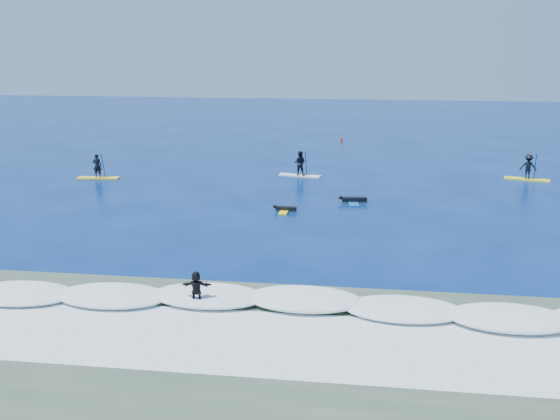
# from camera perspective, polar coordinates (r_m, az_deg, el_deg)

# --- Properties ---
(ground) EXTENTS (160.00, 160.00, 0.00)m
(ground) POSITION_cam_1_polar(r_m,az_deg,el_deg) (34.93, 2.04, -2.19)
(ground) COLOR #041D4D
(ground) RESTS_ON ground
(shallow_water) EXTENTS (90.00, 13.00, 0.01)m
(shallow_water) POSITION_cam_1_polar(r_m,az_deg,el_deg) (22.10, -1.58, -13.16)
(shallow_water) COLOR #354839
(shallow_water) RESTS_ON ground
(breaking_wave) EXTENTS (40.00, 6.00, 0.30)m
(breaking_wave) POSITION_cam_1_polar(r_m,az_deg,el_deg) (25.64, -0.15, -8.93)
(breaking_wave) COLOR white
(breaking_wave) RESTS_ON ground
(whitewater) EXTENTS (34.00, 5.00, 0.02)m
(whitewater) POSITION_cam_1_polar(r_m,az_deg,el_deg) (22.97, -1.18, -11.99)
(whitewater) COLOR silver
(whitewater) RESTS_ON ground
(sup_paddler_left) EXTENTS (3.28, 1.10, 2.26)m
(sup_paddler_left) POSITION_cam_1_polar(r_m,az_deg,el_deg) (50.52, -16.34, 3.56)
(sup_paddler_left) COLOR yellow
(sup_paddler_left) RESTS_ON ground
(sup_paddler_center) EXTENTS (3.42, 1.37, 2.34)m
(sup_paddler_center) POSITION_cam_1_polar(r_m,az_deg,el_deg) (49.31, 1.83, 4.10)
(sup_paddler_center) COLOR white
(sup_paddler_center) RESTS_ON ground
(sup_paddler_right) EXTENTS (3.41, 1.63, 2.32)m
(sup_paddler_right) POSITION_cam_1_polar(r_m,az_deg,el_deg) (51.64, 21.74, 3.55)
(sup_paddler_right) COLOR yellow
(sup_paddler_right) RESTS_ON ground
(prone_paddler_near) EXTENTS (1.51, 1.91, 0.40)m
(prone_paddler_near) POSITION_cam_1_polar(r_m,az_deg,el_deg) (39.35, 0.45, 0.06)
(prone_paddler_near) COLOR yellow
(prone_paddler_near) RESTS_ON ground
(prone_paddler_far) EXTENTS (1.88, 2.42, 0.49)m
(prone_paddler_far) POSITION_cam_1_polar(r_m,az_deg,el_deg) (41.72, 6.68, 0.89)
(prone_paddler_far) COLOR #175AAD
(prone_paddler_far) RESTS_ON ground
(wave_surfer) EXTENTS (1.99, 0.70, 1.41)m
(wave_surfer) POSITION_cam_1_polar(r_m,az_deg,el_deg) (25.56, -7.65, -7.19)
(wave_surfer) COLOR silver
(wave_surfer) RESTS_ON breaking_wave
(marker_buoy) EXTENTS (0.26, 0.26, 0.62)m
(marker_buoy) POSITION_cam_1_polar(r_m,az_deg,el_deg) (66.43, 5.63, 6.46)
(marker_buoy) COLOR #EC3B15
(marker_buoy) RESTS_ON ground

